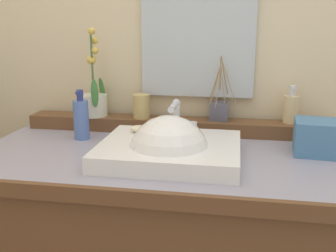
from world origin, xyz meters
name	(u,v)px	position (x,y,z in m)	size (l,w,h in m)	color
wall_back	(185,4)	(0.00, 0.42, 1.36)	(2.93, 0.20, 2.71)	beige
back_ledge	(178,125)	(0.00, 0.25, 0.90)	(1.18, 0.10, 0.05)	brown
sink_basin	(169,154)	(0.02, -0.07, 0.89)	(0.43, 0.36, 0.28)	white
soap_bar	(140,129)	(-0.10, 0.05, 0.94)	(0.07, 0.04, 0.02)	beige
potted_plant	(94,98)	(-0.33, 0.25, 1.00)	(0.10, 0.13, 0.34)	silver
soap_dispenser	(291,108)	(0.42, 0.26, 0.98)	(0.05, 0.06, 0.14)	#D6BC85
tumbler_cup	(141,106)	(-0.14, 0.25, 0.97)	(0.06, 0.06, 0.09)	tan
reed_diffuser	(219,110)	(0.16, 0.26, 0.97)	(0.11, 0.11, 0.24)	#514F5D
lotion_bottle	(81,119)	(-0.33, 0.10, 0.95)	(0.05, 0.06, 0.18)	#5371B7
tissue_box	(315,137)	(0.47, 0.07, 0.93)	(0.13, 0.13, 0.11)	teal
mirror	(198,11)	(0.06, 0.31, 1.33)	(0.43, 0.02, 0.64)	silver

